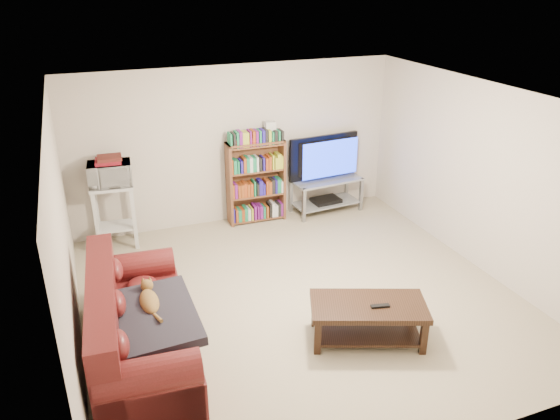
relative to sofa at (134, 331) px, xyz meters
name	(u,v)px	position (x,y,z in m)	size (l,w,h in m)	color
floor	(300,297)	(1.99, 0.44, -0.32)	(5.00, 5.00, 0.00)	tan
ceiling	(303,99)	(1.99, 0.44, 2.08)	(5.00, 5.00, 0.00)	white
wall_back	(236,145)	(1.99, 2.94, 0.88)	(5.00, 5.00, 0.00)	beige
wall_front	(436,332)	(1.99, -2.06, 0.88)	(5.00, 5.00, 0.00)	beige
wall_left	(64,242)	(-0.51, 0.44, 0.88)	(5.00, 5.00, 0.00)	beige
wall_right	(482,178)	(4.49, 0.44, 0.88)	(5.00, 5.00, 0.00)	beige
sofa	(134,331)	(0.00, 0.00, 0.00)	(1.08, 2.22, 0.92)	#581717
blanket	(152,318)	(0.17, -0.16, 0.22)	(0.84, 1.08, 0.10)	#24212A
cat	(149,302)	(0.19, 0.04, 0.28)	(0.24, 0.59, 0.18)	brown
coffee_table	(368,315)	(2.34, -0.57, -0.02)	(1.34, 1.00, 0.44)	black
remote	(380,306)	(2.42, -0.66, 0.12)	(0.20, 0.05, 0.02)	black
tv_stand	(326,190)	(3.40, 2.67, 0.05)	(1.16, 0.60, 0.56)	#999EA3
television	(327,158)	(3.40, 2.67, 0.58)	(1.20, 0.16, 0.69)	black
dvd_player	(326,200)	(3.40, 2.67, -0.13)	(0.45, 0.31, 0.06)	black
bookshelf	(256,181)	(2.23, 2.74, 0.34)	(0.90, 0.29, 1.29)	brown
shelf_clutter	(261,134)	(2.33, 2.75, 1.07)	(0.66, 0.20, 0.28)	silver
microwave_stand	(114,207)	(0.10, 2.63, 0.27)	(0.62, 0.47, 0.93)	silver
microwave	(110,174)	(0.10, 2.63, 0.76)	(0.57, 0.39, 0.32)	silver
game_boxes	(108,161)	(0.10, 2.63, 0.94)	(0.34, 0.30, 0.05)	maroon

